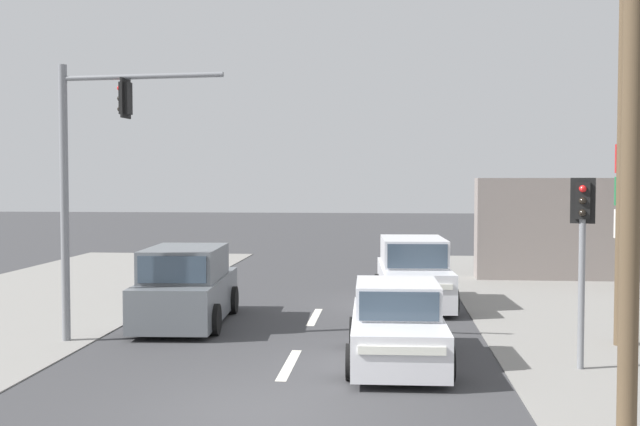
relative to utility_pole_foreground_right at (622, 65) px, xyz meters
The scene contains 10 objects.
ground_plane 7.05m from the utility_pole_foreground_right, behind, with size 140.00×140.00×0.00m, color #3A3A3D.
lane_dash_mid 7.99m from the utility_pole_foreground_right, 141.77° to the left, with size 0.20×2.40×0.01m, color silver.
lane_dash_far 11.28m from the utility_pole_foreground_right, 118.91° to the left, with size 0.20×2.40×0.01m, color silver.
utility_pole_foreground_right is the anchor object (origin of this frame).
utility_pole_midground_right 6.40m from the utility_pole_foreground_right, 72.73° to the left, with size 1.80×0.26×10.97m.
traffic_signal_mast 10.98m from the utility_pole_foreground_right, 150.18° to the left, with size 3.68×0.48×6.00m.
pedestal_signal_right_kerb 4.75m from the utility_pole_foreground_right, 82.27° to the left, with size 0.43×0.31×3.56m.
sedan_crossing_left 6.66m from the utility_pole_foreground_right, 124.09° to the left, with size 1.97×4.28×1.56m.
suv_receding_far 11.85m from the utility_pole_foreground_right, 101.96° to the left, with size 2.24×4.62×1.90m.
suv_oncoming_mid 11.78m from the utility_pole_foreground_right, 135.95° to the left, with size 2.26×4.63×1.90m.
Camera 1 is at (1.85, -10.99, 3.51)m, focal length 42.00 mm.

